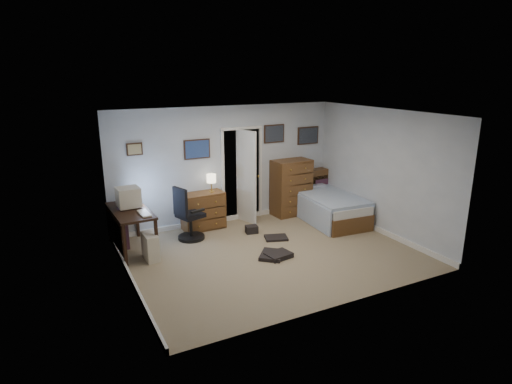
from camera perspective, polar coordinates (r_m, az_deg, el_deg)
floor at (r=7.83m, az=2.04°, el=-8.23°), size 5.00×4.00×0.02m
computer_desk at (r=8.05m, az=-17.02°, el=-3.60°), size 0.69×1.38×0.78m
crt_monitor at (r=8.11m, az=-16.63°, el=-0.68°), size 0.42×0.39×0.37m
keyboard at (r=7.72m, az=-14.67°, el=-2.76°), size 0.18×0.42×0.02m
pc_tower at (r=7.73m, az=-13.89°, el=-7.09°), size 0.23×0.45×0.47m
office_chair at (r=8.39m, az=-9.05°, el=-3.63°), size 0.65×0.65×1.08m
media_stack at (r=8.24m, az=-17.26°, el=-4.69°), size 0.16×0.16×0.79m
low_dresser at (r=8.96m, az=-7.05°, el=-2.50°), size 0.88×0.47×0.77m
table_lamp at (r=8.84m, az=-5.98°, el=1.74°), size 0.20×0.20×0.37m
doorway at (r=9.59m, az=-2.67°, el=2.67°), size 0.96×1.12×2.05m
tall_dresser at (r=9.76m, az=4.71°, el=0.62°), size 0.89×0.56×1.27m
headboard_bookcase at (r=10.46m, az=9.34°, el=0.78°), size 1.08×0.33×0.96m
bed at (r=9.55m, az=9.49°, el=-1.93°), size 1.18×2.04×0.65m
wall_posters at (r=9.28m, az=-0.72°, el=6.93°), size 4.38×0.04×0.60m
floor_clutter at (r=7.99m, az=1.94°, el=-7.31°), size 1.05×1.64×0.15m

